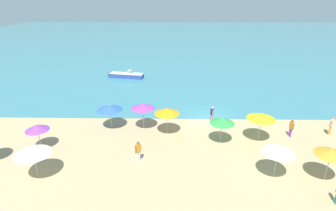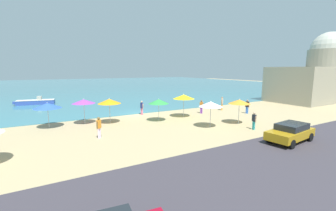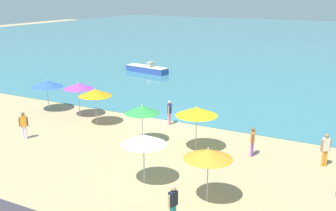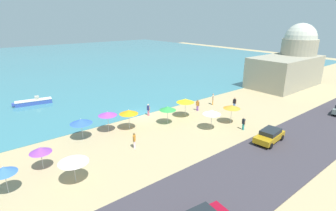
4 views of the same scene
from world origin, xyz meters
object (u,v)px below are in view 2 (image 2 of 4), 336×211
(beach_umbrella_2, at_px, (159,101))
(beach_umbrella_8, at_px, (184,97))
(beach_umbrella_3, at_px, (47,106))
(beach_umbrella_4, at_px, (211,104))
(bather_3, at_px, (142,107))
(bather_5, at_px, (247,106))
(skiff_nearshore, at_px, (36,102))
(beach_umbrella_0, at_px, (84,101))
(bather_1, at_px, (201,106))
(bather_2, at_px, (99,126))
(parked_car_0, at_px, (290,132))
(bather_4, at_px, (254,120))
(bather_0, at_px, (222,103))
(beach_umbrella_1, at_px, (109,101))
(harbor_fortress, at_px, (319,75))
(beach_umbrella_6, at_px, (239,102))

(beach_umbrella_2, xyz_separation_m, beach_umbrella_8, (3.42, 0.41, 0.25))
(beach_umbrella_3, height_order, beach_umbrella_4, beach_umbrella_4)
(beach_umbrella_3, relative_size, bather_3, 1.42)
(bather_5, height_order, skiff_nearshore, bather_5)
(beach_umbrella_0, xyz_separation_m, bather_3, (6.81, 1.42, -1.34))
(bather_1, xyz_separation_m, bather_2, (-13.45, -4.13, 0.04))
(beach_umbrella_2, height_order, parked_car_0, beach_umbrella_2)
(parked_car_0, distance_m, skiff_nearshore, 34.89)
(bather_5, bearing_deg, bather_4, -134.64)
(parked_car_0, bearing_deg, bather_2, 146.50)
(beach_umbrella_0, bearing_deg, beach_umbrella_4, -35.72)
(beach_umbrella_0, bearing_deg, beach_umbrella_2, -19.81)
(beach_umbrella_3, distance_m, bather_0, 20.70)
(beach_umbrella_1, relative_size, bather_5, 1.49)
(parked_car_0, bearing_deg, harbor_fortress, 23.76)
(bather_4, bearing_deg, beach_umbrella_4, 138.88)
(beach_umbrella_6, bearing_deg, parked_car_0, -100.11)
(bather_3, relative_size, bather_4, 1.05)
(bather_3, bearing_deg, beach_umbrella_6, -53.11)
(beach_umbrella_3, bearing_deg, harbor_fortress, -2.38)
(beach_umbrella_2, relative_size, parked_car_0, 0.57)
(beach_umbrella_4, xyz_separation_m, beach_umbrella_8, (0.39, 5.13, 0.13))
(bather_1, relative_size, harbor_fortress, 0.11)
(beach_umbrella_2, relative_size, bather_2, 1.39)
(beach_umbrella_2, xyz_separation_m, bather_1, (6.57, 1.15, -1.18))
(beach_umbrella_3, distance_m, parked_car_0, 20.86)
(bather_1, bearing_deg, beach_umbrella_6, -90.86)
(beach_umbrella_1, distance_m, beach_umbrella_8, 8.27)
(beach_umbrella_6, xyz_separation_m, bather_3, (-6.73, 8.97, -1.30))
(skiff_nearshore, bearing_deg, bather_5, -42.54)
(beach_umbrella_6, bearing_deg, beach_umbrella_0, 150.86)
(parked_car_0, bearing_deg, beach_umbrella_6, 79.89)
(beach_umbrella_8, xyz_separation_m, bather_0, (6.97, 1.16, -1.35))
(beach_umbrella_4, bearing_deg, harbor_fortress, 10.69)
(beach_umbrella_0, distance_m, beach_umbrella_2, 7.51)
(bather_0, height_order, bather_5, bather_0)
(bather_3, bearing_deg, skiff_nearshore, 126.05)
(bather_1, height_order, bather_5, bather_5)
(beach_umbrella_3, xyz_separation_m, bather_4, (16.23, -9.93, -1.21))
(beach_umbrella_0, distance_m, beach_umbrella_4, 12.44)
(bather_1, distance_m, bather_5, 5.69)
(bather_4, distance_m, harbor_fortress, 28.02)
(beach_umbrella_1, distance_m, bather_2, 5.19)
(beach_umbrella_8, bearing_deg, bather_3, 136.02)
(beach_umbrella_6, bearing_deg, skiff_nearshore, 126.36)
(beach_umbrella_3, distance_m, bather_2, 6.65)
(bather_0, bearing_deg, parked_car_0, -111.53)
(beach_umbrella_4, bearing_deg, beach_umbrella_2, 122.76)
(bather_5, bearing_deg, harbor_fortress, 6.90)
(beach_umbrella_0, height_order, beach_umbrella_6, beach_umbrella_0)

